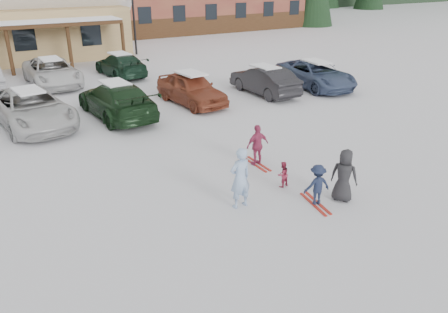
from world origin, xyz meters
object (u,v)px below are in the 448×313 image
toddler_red (283,174)px  child_navy (317,185)px  parked_car_6 (315,74)px  parked_car_11 (121,65)px  lamp_post (133,4)px  parked_car_5 (264,80)px  child_magenta (257,145)px  parked_car_2 (31,108)px  adult_skier (240,178)px  parked_car_3 (117,100)px  bystander_dark (344,176)px  parked_car_4 (191,88)px  parked_car_10 (52,72)px

toddler_red → child_navy: size_ratio=0.68×
parked_car_6 → parked_car_11: 11.86m
lamp_post → parked_car_6: 16.10m
child_navy → parked_car_5: bearing=-107.1°
child_magenta → parked_car_11: child_magenta is taller
parked_car_2 → adult_skier: bearing=-77.1°
parked_car_11 → child_magenta: bearing=84.4°
adult_skier → parked_car_6: size_ratio=0.34×
adult_skier → parked_car_2: (-4.01, 10.24, -0.11)m
parked_car_2 → parked_car_3: bearing=-17.9°
bystander_dark → parked_car_5: (4.70, 10.75, -0.04)m
adult_skier → parked_car_6: (10.75, 9.38, -0.15)m
parked_car_6 → child_navy: bearing=-127.3°
parked_car_2 → lamp_post: bearing=47.4°
child_navy → parked_car_2: size_ratio=0.22×
toddler_red → child_navy: (0.17, -1.35, 0.20)m
parked_car_5 → parked_car_6: 3.31m
parked_car_3 → parked_car_6: bearing=174.2°
child_magenta → parked_car_6: bearing=-140.4°
bystander_dark → parked_car_3: size_ratio=0.29×
parked_car_6 → parked_car_2: bearing=179.8°
lamp_post → parked_car_4: lamp_post is taller
child_navy → child_magenta: child_magenta is taller
parked_car_6 → parked_car_10: parked_car_10 is taller
parked_car_5 → adult_skier: bearing=50.0°
child_navy → parked_car_3: size_ratio=0.22×
adult_skier → child_navy: size_ratio=1.46×
parked_car_6 → parked_car_10: (-12.70, 7.82, 0.03)m
child_navy → parked_car_5: (5.51, 10.56, 0.13)m
parked_car_3 → parked_car_6: (11.26, -0.28, -0.05)m
parked_car_5 → parked_car_10: size_ratio=0.82×
parked_car_3 → parked_car_4: bearing=178.8°
child_magenta → parked_car_2: size_ratio=0.26×
parked_car_3 → parked_car_10: (-1.44, 7.54, -0.02)m
lamp_post → parked_car_4: (-2.21, -14.43, -2.96)m
toddler_red → child_magenta: bearing=-106.7°
lamp_post → parked_car_3: 16.10m
toddler_red → parked_car_3: (-2.29, 9.27, 0.37)m
toddler_red → parked_car_2: bearing=-68.4°
child_navy → parked_car_10: bearing=-67.5°
adult_skier → toddler_red: 1.88m
child_magenta → bystander_dark: bearing=102.7°
child_magenta → parked_car_4: size_ratio=0.32×
lamp_post → parked_car_6: (5.25, -14.92, -3.00)m
child_magenta → parked_car_3: parked_car_3 is taller
child_navy → child_magenta: (0.07, 3.10, 0.11)m
toddler_red → parked_car_11: 17.16m
parked_car_10 → parked_car_2: bearing=-108.6°
parked_car_3 → parked_car_10: parked_car_3 is taller
toddler_red → bystander_dark: size_ratio=0.53×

